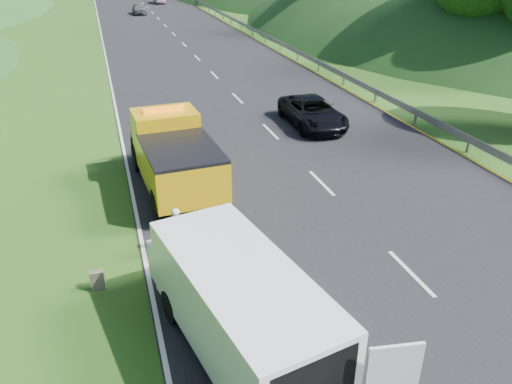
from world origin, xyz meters
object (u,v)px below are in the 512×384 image
object	(u,v)px
tow_truck	(174,154)
white_van	(238,304)
child	(242,276)
suitcase	(98,280)
woman	(179,253)
passing_suv	(312,126)

from	to	relation	value
tow_truck	white_van	world-z (taller)	tow_truck
child	white_van	bearing A→B (deg)	-94.40
suitcase	tow_truck	bearing A→B (deg)	62.08
white_van	woman	world-z (taller)	white_van
suitcase	passing_suv	world-z (taller)	passing_suv
passing_suv	tow_truck	bearing A→B (deg)	-145.41
tow_truck	child	size ratio (longest dim) A/B	7.14
white_van	suitcase	xyz separation A→B (m)	(-2.92, 3.20, -1.03)
tow_truck	suitcase	distance (m)	6.29
woman	white_van	bearing A→B (deg)	163.09
woman	suitcase	bearing A→B (deg)	89.92
tow_truck	white_van	xyz separation A→B (m)	(0.02, -8.68, -0.02)
tow_truck	white_van	distance (m)	8.68
child	passing_suv	bearing A→B (deg)	71.62
tow_truck	suitcase	xyz separation A→B (m)	(-2.90, -5.48, -1.05)
woman	passing_suv	xyz separation A→B (m)	(8.17, 9.36, 0.00)
woman	tow_truck	bearing A→B (deg)	-33.17
tow_truck	passing_suv	distance (m)	9.14
white_van	passing_suv	bearing A→B (deg)	49.72
white_van	suitcase	bearing A→B (deg)	120.98
white_van	passing_suv	size ratio (longest dim) A/B	1.41
passing_suv	white_van	bearing A→B (deg)	-117.62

